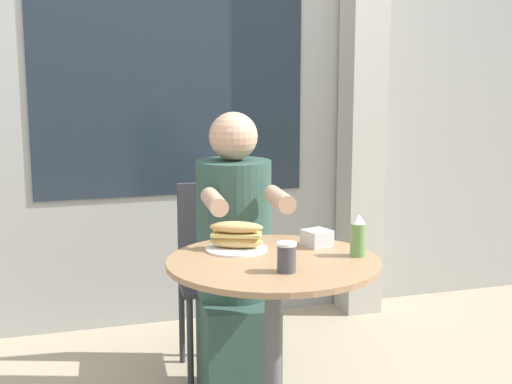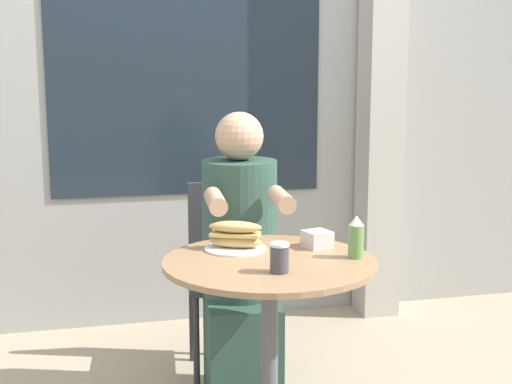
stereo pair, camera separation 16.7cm
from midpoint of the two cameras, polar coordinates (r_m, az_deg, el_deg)
storefront_wall at (r=3.89m, az=-3.59°, el=9.97°), size 8.00×0.09×2.80m
lattice_pillar at (r=4.04m, az=11.15°, el=6.93°), size 0.21×0.21×2.40m
cafe_table at (r=2.49m, az=3.04°, el=-9.91°), size 0.73×0.73×0.75m
diner_chair at (r=3.33m, az=-0.86°, el=-5.36°), size 0.41×0.41×0.87m
seated_diner at (r=3.00m, az=0.38°, el=-6.72°), size 0.35×0.57×1.22m
sandwich_on_plate at (r=2.55m, az=0.21°, el=-3.69°), size 0.22×0.22×0.10m
drink_cup at (r=2.28m, az=4.01°, el=-5.28°), size 0.06×0.06×0.10m
napkin_box at (r=2.61m, az=6.75°, el=-3.77°), size 0.11×0.11×0.06m
condiment_bottle at (r=2.47m, az=9.94°, el=-3.62°), size 0.05×0.05×0.15m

